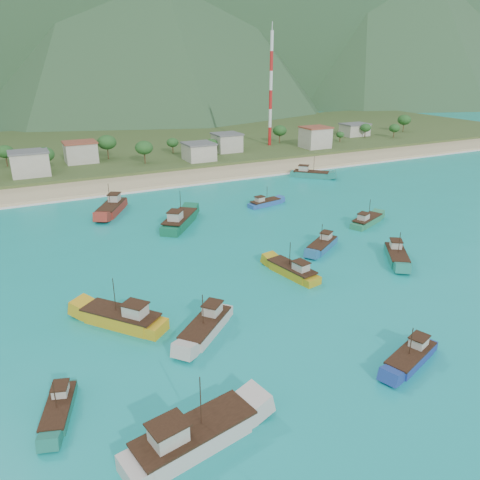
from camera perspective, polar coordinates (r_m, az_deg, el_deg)
name	(u,v)px	position (r m, az deg, el deg)	size (l,w,h in m)	color
ground	(265,304)	(70.21, 3.10, -7.75)	(600.00, 600.00, 0.00)	#0D918E
beach	(131,183)	(139.83, -13.13, 6.73)	(400.00, 18.00, 1.20)	beige
land	(92,149)	(198.45, -17.55, 10.55)	(400.00, 110.00, 2.40)	#385123
surf_line	(140,191)	(130.90, -12.11, 5.82)	(400.00, 2.50, 0.08)	white
village	(152,151)	(162.57, -10.64, 10.64)	(210.87, 26.94, 7.42)	beige
vegetation	(94,153)	(160.53, -17.38, 10.07)	(275.73, 25.60, 8.36)	#235623
radio_tower	(271,90)	(186.64, 3.77, 17.76)	(1.20, 1.20, 41.47)	red
boat_0	(292,271)	(78.89, 6.42, -3.82)	(4.95, 10.72, 6.10)	#B49519
boat_1	(206,327)	(63.26, -4.13, -10.53)	(10.26, 9.60, 6.42)	beige
boat_2	(180,221)	(101.85, -7.37, 2.27)	(11.61, 13.03, 7.99)	#106140
boat_8	(310,175)	(144.78, 8.57, 7.90)	(10.90, 10.57, 6.93)	#207F71
boat_9	(193,438)	(47.57, -5.81, -22.92)	(13.82, 6.43, 7.87)	beige
boat_10	(322,246)	(90.50, 10.00, -0.68)	(9.49, 7.45, 5.60)	#246299
boat_11	(411,358)	(61.28, 20.11, -13.32)	(9.63, 5.66, 5.46)	navy
boat_12	(397,256)	(88.92, 18.55, -1.87)	(8.25, 10.07, 6.01)	#1C7F6E
boat_14	(112,208)	(114.06, -15.33, 3.74)	(9.65, 12.97, 7.56)	maroon
boat_16	(59,410)	(54.28, -21.17, -18.72)	(4.74, 8.42, 4.77)	#1B6F5E
boat_25	(367,221)	(105.81, 15.19, 2.20)	(10.32, 6.65, 5.89)	#258056
boat_27	(265,203)	(115.46, 3.03, 4.47)	(9.11, 4.17, 5.19)	#2A58A8
boat_30	(123,319)	(66.49, -14.12, -9.31)	(10.72, 11.83, 7.30)	gold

